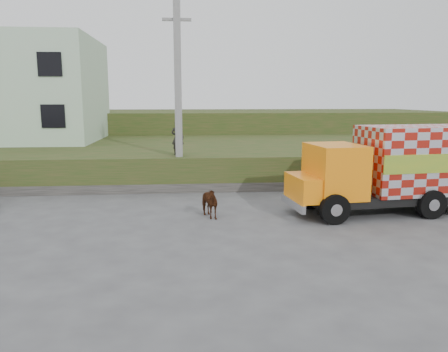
{
  "coord_description": "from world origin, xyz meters",
  "views": [
    {
      "loc": [
        -0.67,
        -14.32,
        3.97
      ],
      "look_at": [
        0.62,
        0.73,
        1.3
      ],
      "focal_mm": 35.0,
      "sensor_mm": 36.0,
      "label": 1
    }
  ],
  "objects": [
    {
      "name": "utility_pole",
      "position": [
        -1.0,
        4.6,
        4.08
      ],
      "size": [
        1.2,
        0.3,
        8.0
      ],
      "color": "gray",
      "rests_on": "ground"
    },
    {
      "name": "cargo_truck",
      "position": [
        6.64,
        0.23,
        1.57
      ],
      "size": [
        7.01,
        3.01,
        3.04
      ],
      "rotation": [
        0.0,
        0.0,
        0.11
      ],
      "color": "black",
      "rests_on": "ground"
    },
    {
      "name": "building",
      "position": [
        -11.0,
        13.0,
        4.5
      ],
      "size": [
        10.0,
        8.0,
        6.0
      ],
      "primitive_type": "cube",
      "color": "#AEC8AA",
      "rests_on": "embankment"
    },
    {
      "name": "embankment_far",
      "position": [
        0.0,
        22.0,
        1.5
      ],
      "size": [
        40.0,
        12.0,
        3.0
      ],
      "primitive_type": "cube",
      "color": "#254416",
      "rests_on": "ground"
    },
    {
      "name": "pedestrian",
      "position": [
        -1.07,
        5.18,
        2.27
      ],
      "size": [
        0.62,
        0.47,
        1.54
      ],
      "primitive_type": "imported",
      "rotation": [
        0.0,
        0.0,
        2.95
      ],
      "color": "#2B2926",
      "rests_on": "embankment"
    },
    {
      "name": "retaining_strip",
      "position": [
        -2.0,
        4.2,
        0.2
      ],
      "size": [
        16.0,
        0.5,
        0.4
      ],
      "primitive_type": "cube",
      "color": "#595651",
      "rests_on": "ground"
    },
    {
      "name": "embankment",
      "position": [
        0.0,
        10.0,
        0.75
      ],
      "size": [
        40.0,
        12.0,
        1.5
      ],
      "primitive_type": "cube",
      "color": "#254416",
      "rests_on": "ground"
    },
    {
      "name": "cow",
      "position": [
        -0.01,
        0.07,
        0.53
      ],
      "size": [
        0.99,
        1.38,
        1.06
      ],
      "primitive_type": "imported",
      "rotation": [
        0.0,
        0.0,
        0.38
      ],
      "color": "#34180D",
      "rests_on": "ground"
    },
    {
      "name": "ground",
      "position": [
        0.0,
        0.0,
        0.0
      ],
      "size": [
        120.0,
        120.0,
        0.0
      ],
      "primitive_type": "plane",
      "color": "#474749",
      "rests_on": "ground"
    }
  ]
}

